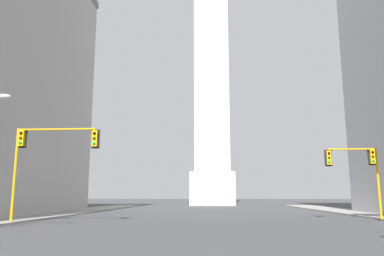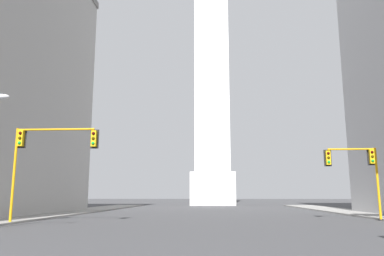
{
  "view_description": "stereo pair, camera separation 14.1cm",
  "coord_description": "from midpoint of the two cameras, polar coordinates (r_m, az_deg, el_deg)",
  "views": [
    {
      "loc": [
        0.24,
        -2.61,
        1.9
      ],
      "look_at": [
        -2.71,
        48.53,
        11.13
      ],
      "focal_mm": 35.0,
      "sensor_mm": 36.0,
      "label": 1
    },
    {
      "loc": [
        0.38,
        -2.6,
        1.9
      ],
      "look_at": [
        -2.71,
        48.53,
        11.13
      ],
      "focal_mm": 35.0,
      "sensor_mm": 36.0,
      "label": 2
    }
  ],
  "objects": [
    {
      "name": "sidewalk_left",
      "position": [
        32.49,
        -26.49,
        -12.39
      ],
      "size": [
        5.0,
        85.72,
        0.15
      ],
      "primitive_type": "cube",
      "color": "gray",
      "rests_on": "ground_plane"
    },
    {
      "name": "obelisk",
      "position": [
        79.23,
        2.91,
        10.66
      ],
      "size": [
        8.52,
        8.52,
        63.25
      ],
      "color": "silver",
      "rests_on": "ground_plane"
    },
    {
      "name": "traffic_light_mid_left",
      "position": [
        27.71,
        -21.81,
        -3.09
      ],
      "size": [
        5.93,
        0.51,
        6.5
      ],
      "color": "orange",
      "rests_on": "ground_plane"
    },
    {
      "name": "traffic_light_mid_right",
      "position": [
        32.13,
        24.04,
        -5.19
      ],
      "size": [
        4.12,
        0.52,
        5.58
      ],
      "color": "orange",
      "rests_on": "ground_plane"
    }
  ]
}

